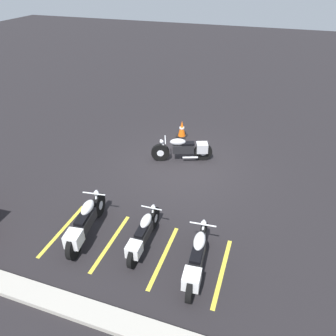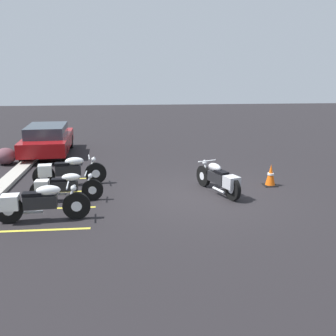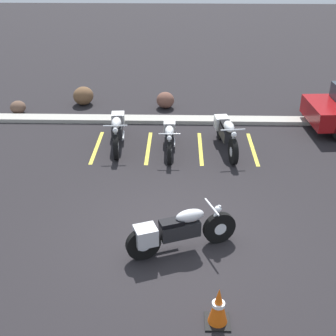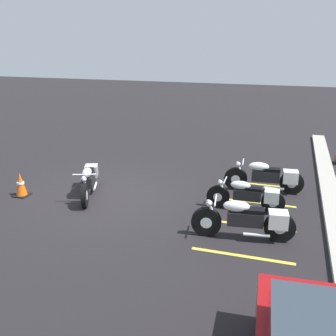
# 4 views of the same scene
# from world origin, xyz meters

# --- Properties ---
(ground) EXTENTS (60.00, 60.00, 0.00)m
(ground) POSITION_xyz_m (0.00, 0.00, 0.00)
(ground) COLOR black
(motorcycle_silver_featured) EXTENTS (2.08, 0.99, 0.86)m
(motorcycle_silver_featured) POSITION_xyz_m (0.08, -0.50, 0.46)
(motorcycle_silver_featured) COLOR black
(motorcycle_silver_featured) RESTS_ON ground
(parked_bike_0) EXTENTS (0.63, 2.24, 0.88)m
(parked_bike_0) POSITION_xyz_m (-1.61, 4.28, 0.47)
(parked_bike_0) COLOR black
(parked_bike_0) RESTS_ON ground
(parked_bike_1) EXTENTS (0.56, 1.99, 0.78)m
(parked_bike_1) POSITION_xyz_m (-0.16, 3.93, 0.42)
(parked_bike_1) COLOR black
(parked_bike_1) RESTS_ON ground
(parked_bike_2) EXTENTS (0.70, 2.25, 0.89)m
(parked_bike_2) POSITION_xyz_m (1.38, 4.07, 0.47)
(parked_bike_2) COLOR black
(parked_bike_2) RESTS_ON ground
(concrete_curb) EXTENTS (18.00, 0.50, 0.12)m
(concrete_curb) POSITION_xyz_m (0.00, 6.00, 0.06)
(concrete_curb) COLOR #A8A399
(concrete_curb) RESTS_ON ground
(traffic_cone) EXTENTS (0.40, 0.40, 0.68)m
(traffic_cone) POSITION_xyz_m (0.73, -2.28, 0.32)
(traffic_cone) COLOR black
(traffic_cone) RESTS_ON ground
(stall_line_0) EXTENTS (0.10, 2.10, 0.00)m
(stall_line_0) POSITION_xyz_m (-2.18, 4.06, 0.00)
(stall_line_0) COLOR gold
(stall_line_0) RESTS_ON ground
(stall_line_1) EXTENTS (0.10, 2.10, 0.00)m
(stall_line_1) POSITION_xyz_m (-0.74, 4.06, 0.00)
(stall_line_1) COLOR gold
(stall_line_1) RESTS_ON ground
(stall_line_2) EXTENTS (0.10, 2.10, 0.00)m
(stall_line_2) POSITION_xyz_m (0.70, 4.06, 0.00)
(stall_line_2) COLOR gold
(stall_line_2) RESTS_ON ground
(stall_line_3) EXTENTS (0.10, 2.10, 0.00)m
(stall_line_3) POSITION_xyz_m (2.14, 4.06, 0.00)
(stall_line_3) COLOR gold
(stall_line_3) RESTS_ON ground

